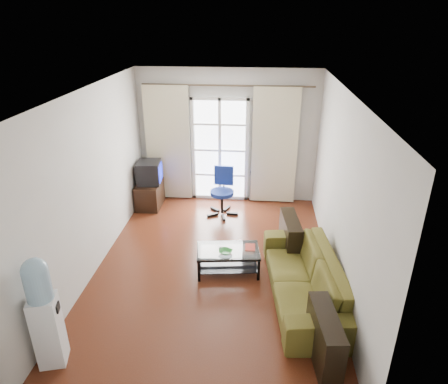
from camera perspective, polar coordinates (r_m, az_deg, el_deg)
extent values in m
plane|color=#592715|center=(6.35, -1.51, -10.72)|extent=(5.20, 5.20, 0.00)
plane|color=white|center=(5.28, -1.84, 14.00)|extent=(5.20, 5.20, 0.00)
cube|color=beige|center=(8.12, 0.50, 7.90)|extent=(3.60, 0.02, 2.70)
cube|color=beige|center=(3.50, -6.86, -16.92)|extent=(3.60, 0.02, 2.70)
cube|color=beige|center=(6.15, -18.56, 1.08)|extent=(0.02, 5.20, 2.70)
cube|color=beige|center=(5.77, 16.39, -0.18)|extent=(0.02, 5.20, 2.70)
cube|color=white|center=(8.18, -0.58, 6.00)|extent=(1.01, 0.02, 2.04)
cube|color=white|center=(8.16, -0.60, 5.95)|extent=(1.16, 0.06, 2.15)
cylinder|color=#4C3F2D|center=(7.79, 0.46, 14.98)|extent=(3.30, 0.04, 0.04)
cube|color=beige|center=(8.23, -7.99, 6.80)|extent=(0.90, 0.07, 2.35)
cube|color=beige|center=(8.03, 7.24, 6.40)|extent=(0.90, 0.07, 2.35)
cube|color=gray|center=(8.35, 5.90, 0.79)|extent=(0.64, 0.12, 0.64)
imported|color=brown|center=(5.70, 11.37, -11.89)|extent=(2.40, 1.36, 0.65)
cube|color=silver|center=(6.06, 0.59, -8.31)|extent=(1.00, 0.65, 0.01)
cube|color=black|center=(6.21, 0.58, -10.32)|extent=(0.93, 0.58, 0.01)
cube|color=black|center=(5.97, -3.61, -11.12)|extent=(0.04, 0.04, 0.38)
cube|color=black|center=(6.01, 4.95, -10.94)|extent=(0.04, 0.04, 0.38)
cube|color=black|center=(6.37, -3.51, -8.63)|extent=(0.04, 0.04, 0.38)
cube|color=black|center=(6.40, 4.47, -8.48)|extent=(0.04, 0.04, 0.38)
imported|color=green|center=(5.97, 0.23, -8.53)|extent=(0.32, 0.32, 0.05)
imported|color=#B73B16|center=(6.11, 3.02, -7.88)|extent=(0.16, 0.21, 0.02)
cube|color=black|center=(6.07, 0.04, -8.11)|extent=(0.17, 0.07, 0.02)
cube|color=black|center=(8.26, -10.57, -0.36)|extent=(0.47, 0.70, 0.51)
cube|color=black|center=(8.09, -10.64, 2.78)|extent=(0.49, 0.52, 0.45)
cube|color=#0C19E5|center=(8.05, -9.05, 2.79)|extent=(0.05, 0.39, 0.33)
cube|color=black|center=(8.13, -11.99, 2.77)|extent=(0.16, 0.34, 0.29)
cylinder|color=black|center=(7.79, -0.29, -1.63)|extent=(0.05, 0.05, 0.47)
cylinder|color=navy|center=(7.69, -0.30, -0.11)|extent=(0.45, 0.45, 0.07)
cube|color=navy|center=(7.77, -0.03, 2.38)|extent=(0.37, 0.08, 0.39)
cube|color=silver|center=(5.04, -23.79, -17.66)|extent=(0.34, 0.34, 0.89)
cylinder|color=#79A0BC|center=(4.67, -25.08, -11.92)|extent=(0.27, 0.27, 0.35)
sphere|color=#79A0BC|center=(4.57, -25.47, -10.11)|extent=(0.27, 0.27, 0.27)
cube|color=black|center=(4.82, -22.75, -14.96)|extent=(0.06, 0.12, 0.09)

